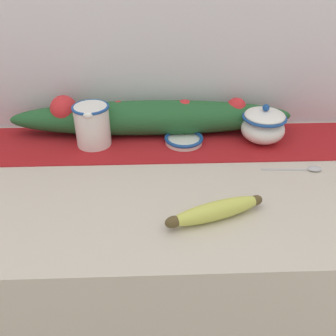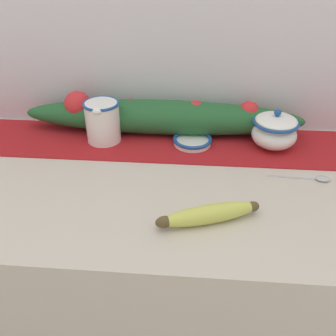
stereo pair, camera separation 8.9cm
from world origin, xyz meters
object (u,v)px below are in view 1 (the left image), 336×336
banana (216,211)px  spoon (310,169)px  cream_pitcher (92,124)px  small_dish (184,140)px  sugar_bowl (263,125)px

banana → spoon: 0.33m
cream_pitcher → spoon: (0.58, -0.16, -0.06)m
cream_pitcher → small_dish: (0.26, -0.00, -0.05)m
sugar_bowl → spoon: size_ratio=0.81×
small_dish → banana: (0.04, -0.34, 0.01)m
sugar_bowl → small_dish: bearing=-179.5°
small_dish → spoon: small_dish is taller
cream_pitcher → banana: bearing=-48.4°
spoon → cream_pitcher: bearing=167.6°
sugar_bowl → spoon: bearing=-60.2°
cream_pitcher → spoon: cream_pitcher is taller
sugar_bowl → banana: 0.39m
small_dish → spoon: (0.32, -0.16, -0.01)m
sugar_bowl → small_dish: size_ratio=1.12×
sugar_bowl → small_dish: (-0.23, -0.00, -0.04)m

